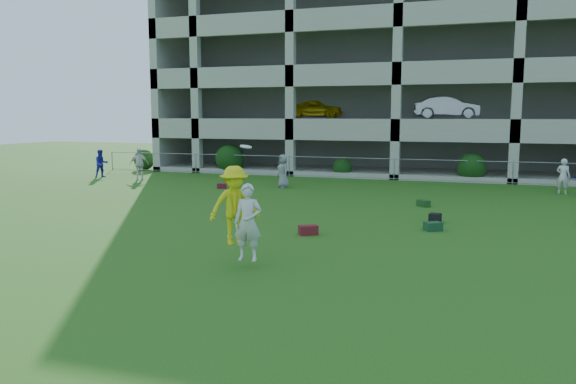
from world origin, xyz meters
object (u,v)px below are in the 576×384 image
(bystander_a, at_px, (101,163))
(bystander_c, at_px, (283,171))
(frisbee_contest, at_px, (238,209))
(bystander_b, at_px, (139,164))
(parking_garage, at_px, (414,78))
(bystander_e, at_px, (563,176))
(crate_d, at_px, (435,218))

(bystander_a, relative_size, bystander_c, 0.97)
(bystander_c, distance_m, frisbee_contest, 14.28)
(bystander_b, distance_m, parking_garage, 19.19)
(bystander_e, height_order, frisbee_contest, frisbee_contest)
(bystander_a, xyz_separation_m, parking_garage, (15.93, 12.55, 5.23))
(bystander_a, distance_m, frisbee_contest, 21.06)
(bystander_a, xyz_separation_m, bystander_c, (11.27, -1.07, 0.02))
(bystander_b, relative_size, crate_d, 4.91)
(bystander_a, bearing_deg, frisbee_contest, -96.35)
(bystander_b, xyz_separation_m, parking_garage, (13.18, 12.96, 5.16))
(bystander_a, relative_size, bystander_b, 0.91)
(crate_d, relative_size, frisbee_contest, 0.13)
(bystander_a, bearing_deg, crate_d, -74.19)
(bystander_b, relative_size, bystander_e, 1.08)
(bystander_c, relative_size, crate_d, 4.63)
(frisbee_contest, bearing_deg, bystander_c, 104.78)
(frisbee_contest, bearing_deg, crate_d, 59.95)
(crate_d, distance_m, parking_garage, 21.52)
(bystander_e, bearing_deg, crate_d, 79.02)
(bystander_c, bearing_deg, crate_d, 0.59)
(crate_d, bearing_deg, frisbee_contest, -120.05)
(bystander_b, bearing_deg, bystander_a, 141.52)
(bystander_b, bearing_deg, bystander_c, -34.44)
(parking_garage, bearing_deg, bystander_e, -56.04)
(bystander_b, relative_size, bystander_c, 1.06)
(frisbee_contest, relative_size, parking_garage, 0.09)
(frisbee_contest, bearing_deg, parking_garage, 87.86)
(bystander_b, relative_size, frisbee_contest, 0.65)
(bystander_e, distance_m, crate_d, 10.05)
(bystander_b, bearing_deg, bystander_e, -26.71)
(bystander_e, xyz_separation_m, crate_d, (-4.92, -8.74, -0.65))
(bystander_b, bearing_deg, crate_d, -54.96)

